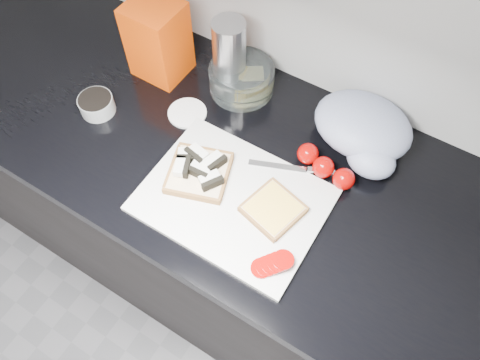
% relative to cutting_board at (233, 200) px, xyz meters
% --- Properties ---
extents(base_cabinet, '(3.50, 0.60, 0.86)m').
position_rel_cutting_board_xyz_m(base_cabinet, '(-0.08, 0.11, -0.48)').
color(base_cabinet, black).
rests_on(base_cabinet, ground).
extents(countertop, '(3.50, 0.64, 0.04)m').
position_rel_cutting_board_xyz_m(countertop, '(-0.08, 0.11, -0.03)').
color(countertop, black).
rests_on(countertop, base_cabinet).
extents(cutting_board, '(0.40, 0.30, 0.01)m').
position_rel_cutting_board_xyz_m(cutting_board, '(0.00, 0.00, 0.00)').
color(cutting_board, silver).
rests_on(cutting_board, countertop).
extents(bread_left, '(0.18, 0.18, 0.04)m').
position_rel_cutting_board_xyz_m(bread_left, '(-0.10, 0.01, 0.02)').
color(bread_left, beige).
rests_on(bread_left, cutting_board).
extents(bread_right, '(0.14, 0.14, 0.02)m').
position_rel_cutting_board_xyz_m(bread_right, '(0.09, 0.02, 0.01)').
color(bread_right, beige).
rests_on(bread_right, cutting_board).
extents(tomato_slices, '(0.09, 0.09, 0.02)m').
position_rel_cutting_board_xyz_m(tomato_slices, '(0.15, -0.09, 0.02)').
color(tomato_slices, '#9D0603').
rests_on(tomato_slices, cutting_board).
extents(knife, '(0.19, 0.09, 0.01)m').
position_rel_cutting_board_xyz_m(knife, '(0.10, 0.15, 0.01)').
color(knife, '#B7B6BB').
rests_on(knife, cutting_board).
extents(seed_tub, '(0.09, 0.09, 0.04)m').
position_rel_cutting_board_xyz_m(seed_tub, '(-0.43, 0.05, 0.02)').
color(seed_tub, '#949898').
rests_on(seed_tub, countertop).
extents(tub_lid, '(0.12, 0.12, 0.01)m').
position_rel_cutting_board_xyz_m(tub_lid, '(-0.23, 0.15, -0.00)').
color(tub_lid, white).
rests_on(tub_lid, countertop).
extents(glass_bowl, '(0.17, 0.17, 0.07)m').
position_rel_cutting_board_xyz_m(glass_bowl, '(-0.16, 0.30, 0.03)').
color(glass_bowl, silver).
rests_on(glass_bowl, countertop).
extents(bread_bag, '(0.13, 0.12, 0.20)m').
position_rel_cutting_board_xyz_m(bread_bag, '(-0.38, 0.25, 0.10)').
color(bread_bag, '#D84A03').
rests_on(bread_bag, countertop).
extents(steel_canister, '(0.08, 0.08, 0.20)m').
position_rel_cutting_board_xyz_m(steel_canister, '(-0.20, 0.30, 0.09)').
color(steel_canister, '#B2B2B7').
rests_on(steel_canister, countertop).
extents(grocery_bag, '(0.25, 0.22, 0.10)m').
position_rel_cutting_board_xyz_m(grocery_bag, '(0.18, 0.30, 0.04)').
color(grocery_bag, '#9FAAC4').
rests_on(grocery_bag, countertop).
extents(whole_tomatoes, '(0.15, 0.07, 0.05)m').
position_rel_cutting_board_xyz_m(whole_tomatoes, '(0.14, 0.18, 0.02)').
color(whole_tomatoes, '#9D0603').
rests_on(whole_tomatoes, countertop).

